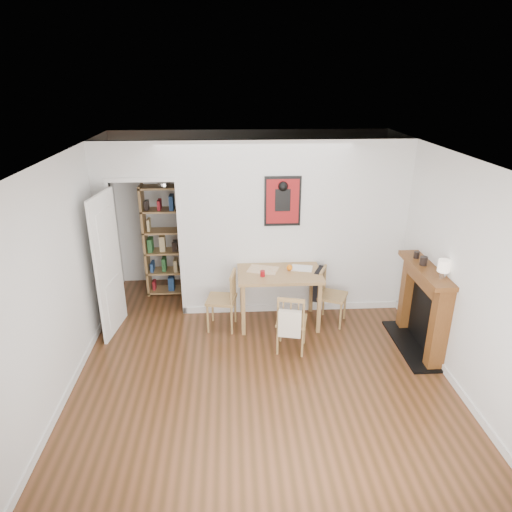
{
  "coord_description": "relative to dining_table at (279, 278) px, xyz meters",
  "views": [
    {
      "loc": [
        -0.34,
        -4.9,
        3.43
      ],
      "look_at": [
        -0.02,
        0.6,
        1.22
      ],
      "focal_mm": 32.0,
      "sensor_mm": 36.0,
      "label": 1
    }
  ],
  "objects": [
    {
      "name": "placemat",
      "position": [
        -0.23,
        0.1,
        0.1
      ],
      "size": [
        0.49,
        0.42,
        0.0
      ],
      "primitive_type": "cube",
      "rotation": [
        0.0,
        0.0,
        -0.31
      ],
      "color": "beige",
      "rests_on": "dining_table"
    },
    {
      "name": "bookshelf",
      "position": [
        -1.69,
        1.11,
        0.2
      ],
      "size": [
        0.77,
        0.31,
        1.84
      ],
      "color": "#9D7149",
      "rests_on": "ground"
    },
    {
      "name": "orange_fruit",
      "position": [
        0.15,
        0.06,
        0.14
      ],
      "size": [
        0.09,
        0.09,
        0.09
      ],
      "primitive_type": "sphere",
      "color": "orange",
      "rests_on": "dining_table"
    },
    {
      "name": "dining_table",
      "position": [
        0.0,
        0.0,
        0.0
      ],
      "size": [
        1.19,
        0.76,
        0.81
      ],
      "color": "#9D7149",
      "rests_on": "ground"
    },
    {
      "name": "fireplace",
      "position": [
        1.82,
        -0.74,
        -0.1
      ],
      "size": [
        0.45,
        1.25,
        1.16
      ],
      "color": "brown",
      "rests_on": "ground"
    },
    {
      "name": "ceramic_jar_a",
      "position": [
        1.76,
        -0.67,
        0.5
      ],
      "size": [
        0.09,
        0.09,
        0.11
      ],
      "primitive_type": "cylinder",
      "color": "black",
      "rests_on": "fireplace"
    },
    {
      "name": "mantel_lamp",
      "position": [
        1.83,
        -1.06,
        0.59
      ],
      "size": [
        0.14,
        0.14,
        0.23
      ],
      "color": "silver",
      "rests_on": "fireplace"
    },
    {
      "name": "room_shell",
      "position": [
        -0.24,
        0.35,
        0.59
      ],
      "size": [
        5.2,
        5.2,
        5.2
      ],
      "color": "silver",
      "rests_on": "ground"
    },
    {
      "name": "chair_front",
      "position": [
        0.09,
        -0.72,
        -0.29
      ],
      "size": [
        0.5,
        0.54,
        0.84
      ],
      "color": "#A3814C",
      "rests_on": "ground"
    },
    {
      "name": "notebook",
      "position": [
        0.33,
        0.11,
        0.1
      ],
      "size": [
        0.34,
        0.28,
        0.01
      ],
      "primitive_type": "cube",
      "rotation": [
        0.0,
        0.0,
        -0.24
      ],
      "color": "silver",
      "rests_on": "dining_table"
    },
    {
      "name": "red_glass",
      "position": [
        -0.25,
        -0.13,
        0.14
      ],
      "size": [
        0.07,
        0.07,
        0.09
      ],
      "primitive_type": "cylinder",
      "color": "maroon",
      "rests_on": "dining_table"
    },
    {
      "name": "chair_left",
      "position": [
        -0.83,
        -0.1,
        -0.27
      ],
      "size": [
        0.51,
        0.51,
        0.88
      ],
      "color": "#A3814C",
      "rests_on": "ground"
    },
    {
      "name": "ground",
      "position": [
        -0.34,
        -0.99,
        -0.71
      ],
      "size": [
        5.2,
        5.2,
        0.0
      ],
      "primitive_type": "plane",
      "color": "brown",
      "rests_on": "ground"
    },
    {
      "name": "chair_right",
      "position": [
        0.76,
        -0.03,
        -0.28
      ],
      "size": [
        0.59,
        0.56,
        0.84
      ],
      "color": "#A3814C",
      "rests_on": "ground"
    },
    {
      "name": "ceramic_jar_b",
      "position": [
        1.76,
        -0.44,
        0.49
      ],
      "size": [
        0.07,
        0.07,
        0.09
      ],
      "primitive_type": "cylinder",
      "color": "black",
      "rests_on": "fireplace"
    }
  ]
}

